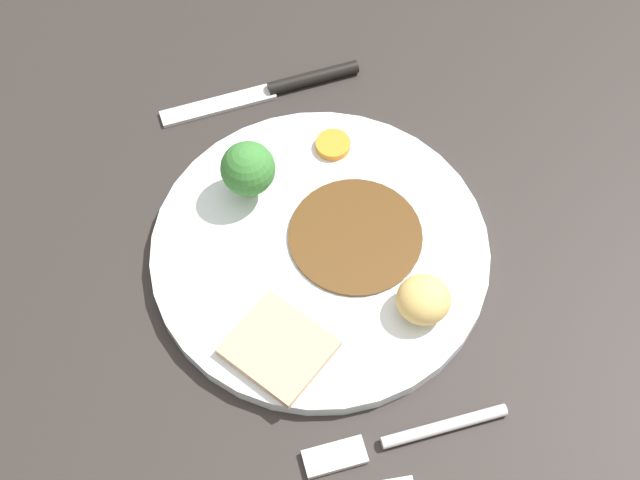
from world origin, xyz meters
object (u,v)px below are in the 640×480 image
object	(u,v)px
meat_slice_main	(279,348)
fork	(400,439)
roast_potato_left	(424,300)
broccoli_floret	(248,169)
dinner_plate	(320,251)
knife	(279,88)
carrot_coin_front	(333,145)

from	to	relation	value
meat_slice_main	fork	bearing A→B (deg)	-144.98
roast_potato_left	broccoli_floret	xyz separation A→B (cm)	(14.53, 9.38, 1.58)
dinner_plate	knife	bearing A→B (deg)	-6.20
carrot_coin_front	dinner_plate	bearing A→B (deg)	154.91
roast_potato_left	carrot_coin_front	bearing A→B (deg)	4.98
meat_slice_main	roast_potato_left	xyz separation A→B (cm)	(-0.26, -11.35, 1.20)
broccoli_floret	roast_potato_left	bearing A→B (deg)	-147.17
knife	meat_slice_main	bearing A→B (deg)	72.97
dinner_plate	carrot_coin_front	distance (cm)	9.88
dinner_plate	knife	xyz separation A→B (cm)	(17.42, -1.89, -0.25)
broccoli_floret	knife	bearing A→B (deg)	-28.12
knife	carrot_coin_front	bearing A→B (deg)	104.97
dinner_plate	broccoli_floret	world-z (taller)	broccoli_floret
knife	roast_potato_left	bearing A→B (deg)	98.45
meat_slice_main	carrot_coin_front	bearing A→B (deg)	-31.22
dinner_plate	knife	world-z (taller)	dinner_plate
dinner_plate	fork	world-z (taller)	dinner_plate
roast_potato_left	carrot_coin_front	xyz separation A→B (cm)	(16.60, 1.45, -1.26)
carrot_coin_front	fork	world-z (taller)	carrot_coin_front
broccoli_floret	fork	size ratio (longest dim) A/B	0.36
dinner_plate	knife	distance (cm)	17.52
roast_potato_left	fork	distance (cm)	10.40
roast_potato_left	broccoli_floret	size ratio (longest dim) A/B	0.76
meat_slice_main	carrot_coin_front	xyz separation A→B (cm)	(16.34, -9.90, -0.06)
roast_potato_left	fork	world-z (taller)	roast_potato_left
carrot_coin_front	broccoli_floret	size ratio (longest dim) A/B	0.54
meat_slice_main	broccoli_floret	distance (cm)	14.68
roast_potato_left	fork	size ratio (longest dim) A/B	0.27
dinner_plate	carrot_coin_front	xyz separation A→B (cm)	(8.90, -4.17, 1.04)
dinner_plate	carrot_coin_front	bearing A→B (deg)	-25.09
broccoli_floret	knife	distance (cm)	12.69
roast_potato_left	meat_slice_main	bearing A→B (deg)	88.71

